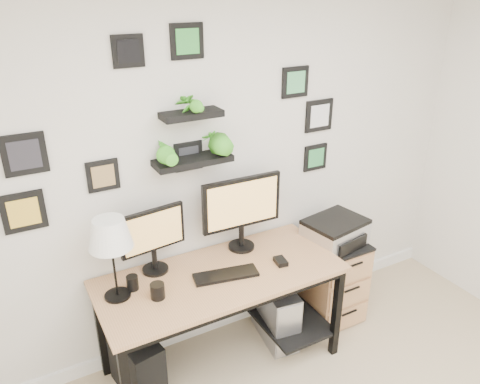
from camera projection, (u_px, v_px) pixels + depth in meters
room at (231, 317)px, 3.71m from camera, size 4.00×4.00×4.00m
desk at (224, 285)px, 3.13m from camera, size 1.60×0.70×0.75m
monitor_left at (153, 236)px, 2.96m from camera, size 0.44×0.19×0.45m
monitor_right at (242, 208)px, 3.20m from camera, size 0.58×0.19×0.54m
keyboard at (226, 275)px, 3.00m from camera, size 0.43×0.21×0.02m
mouse at (281, 261)px, 3.14m from camera, size 0.08×0.12×0.03m
table_lamp at (110, 235)px, 2.64m from camera, size 0.26×0.26×0.52m
mug at (158, 291)px, 2.78m from camera, size 0.09×0.09×0.10m
pen_cup at (132, 283)px, 2.86m from camera, size 0.07×0.07×0.09m
pc_tower_black at (137, 364)px, 3.02m from camera, size 0.27×0.48×0.45m
pc_tower_grey at (276, 312)px, 3.49m from camera, size 0.27×0.49×0.46m
file_cabinet at (329, 277)px, 3.72m from camera, size 0.43×0.53×0.67m
printer at (335, 232)px, 3.50m from camera, size 0.48×0.41×0.20m
wall_decor at (191, 131)px, 2.89m from camera, size 2.28×0.18×1.10m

